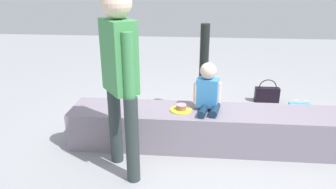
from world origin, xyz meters
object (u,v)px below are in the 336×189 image
at_px(water_bottle_near_gift, 130,94).
at_px(party_cup_red, 126,119).
at_px(child_seated, 208,90).
at_px(adult_standing, 120,68).
at_px(handbag_black_leather, 267,94).
at_px(cake_plate, 181,108).
at_px(cake_box_white, 231,119).
at_px(gift_bag, 298,118).
at_px(handbag_brown_canvas, 124,106).

xyz_separation_m(water_bottle_near_gift, party_cup_red, (0.10, -0.72, -0.04)).
relative_size(child_seated, water_bottle_near_gift, 2.33).
distance_m(adult_standing, handbag_black_leather, 2.55).
bearing_deg(cake_plate, cake_box_white, 43.79).
bearing_deg(cake_plate, gift_bag, 18.09).
relative_size(child_seated, adult_standing, 0.30).
bearing_deg(adult_standing, gift_bag, 27.30).
distance_m(party_cup_red, handbag_black_leather, 1.99).
xyz_separation_m(adult_standing, water_bottle_near_gift, (-0.29, 1.67, -0.86)).
xyz_separation_m(water_bottle_near_gift, handbag_black_leather, (1.90, 0.13, 0.02)).
bearing_deg(cake_box_white, gift_bag, -9.79).
relative_size(party_cup_red, handbag_black_leather, 0.32).
distance_m(water_bottle_near_gift, handbag_black_leather, 1.90).
bearing_deg(handbag_brown_canvas, adult_standing, -77.05).
distance_m(cake_plate, gift_bag, 1.38).
bearing_deg(child_seated, cake_box_white, 58.57).
xyz_separation_m(cake_plate, handbag_black_leather, (1.12, 1.31, -0.30)).
xyz_separation_m(adult_standing, handbag_brown_canvas, (-0.28, 1.21, -0.85)).
bearing_deg(adult_standing, cake_plate, 45.71).
distance_m(adult_standing, gift_bag, 2.14).
bearing_deg(gift_bag, cake_plate, -161.91).
relative_size(water_bottle_near_gift, handbag_black_leather, 0.63).
height_order(adult_standing, water_bottle_near_gift, adult_standing).
bearing_deg(cake_plate, water_bottle_near_gift, 123.31).
bearing_deg(water_bottle_near_gift, adult_standing, -80.06).
bearing_deg(cake_box_white, child_seated, -121.43).
distance_m(cake_plate, handbag_black_leather, 1.75).
relative_size(water_bottle_near_gift, cake_box_white, 0.65).
relative_size(adult_standing, handbag_brown_canvas, 5.01).
distance_m(gift_bag, handbag_brown_canvas, 2.07).
bearing_deg(party_cup_red, adult_standing, -78.37).
height_order(adult_standing, cake_plate, adult_standing).
bearing_deg(water_bottle_near_gift, party_cup_red, -82.29).
xyz_separation_m(cake_plate, water_bottle_near_gift, (-0.77, 1.17, -0.32)).
relative_size(gift_bag, handbag_black_leather, 1.16).
distance_m(child_seated, adult_standing, 0.97).
height_order(cake_plate, handbag_black_leather, cake_plate).
relative_size(handbag_black_leather, handbag_brown_canvas, 1.03).
xyz_separation_m(child_seated, handbag_black_leather, (0.87, 1.27, -0.49)).
height_order(adult_standing, cake_box_white, adult_standing).
xyz_separation_m(adult_standing, handbag_black_leather, (1.60, 1.80, -0.85)).
xyz_separation_m(gift_bag, cake_box_white, (-0.72, 0.12, -0.10)).
bearing_deg(handbag_brown_canvas, water_bottle_near_gift, 91.70).
distance_m(cake_box_white, handbag_brown_canvas, 1.34).
bearing_deg(handbag_black_leather, cake_box_white, -126.07).
xyz_separation_m(handbag_black_leather, handbag_brown_canvas, (-1.88, -0.59, -0.00)).
height_order(handbag_black_leather, handbag_brown_canvas, handbag_black_leather).
relative_size(child_seated, gift_bag, 1.27).
xyz_separation_m(adult_standing, cake_box_white, (1.05, 1.04, -0.89)).
bearing_deg(handbag_black_leather, gift_bag, -79.51).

